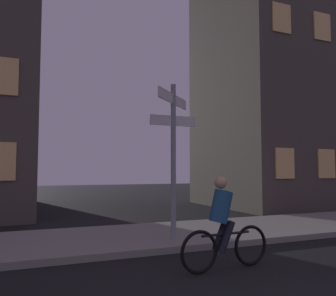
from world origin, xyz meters
TOP-DOWN VIEW (x-y plane):
  - sidewalk_kerb at (0.00, 6.63)m, footprint 40.00×3.25m
  - signpost at (0.65, 5.77)m, footprint 1.25×1.25m
  - cyclist at (0.67, 3.62)m, footprint 1.82×0.36m
  - building_right_block at (10.06, 12.13)m, footprint 8.70×6.26m

SIDE VIEW (x-z plane):
  - sidewalk_kerb at x=0.00m, z-range 0.00..0.14m
  - cyclist at x=0.67m, z-range -0.06..1.55m
  - signpost at x=0.65m, z-range 0.50..4.11m
  - building_right_block at x=10.06m, z-range 0.00..20.53m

